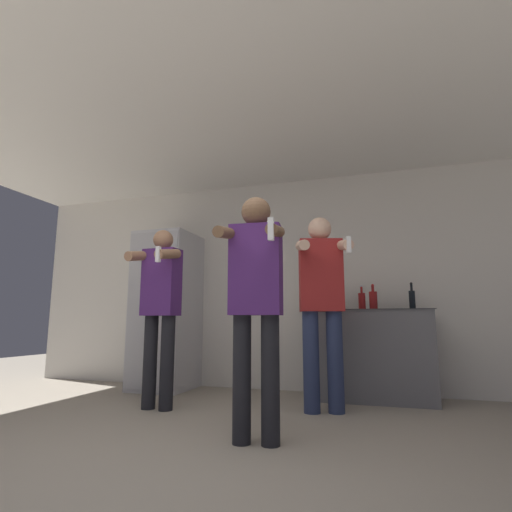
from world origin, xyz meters
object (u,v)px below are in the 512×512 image
(refrigerator, at_px, (167,310))
(bottle_clear_vodka, at_px, (318,302))
(person_woman_foreground, at_px, (256,294))
(person_spectator_back, at_px, (322,298))
(bottle_brown_liquor, at_px, (373,300))
(bottle_short_whiskey, at_px, (362,301))
(person_man_side, at_px, (160,303))
(bottle_green_wine, at_px, (412,299))

(refrigerator, distance_m, bottle_clear_vodka, 1.87)
(bottle_clear_vodka, xyz_separation_m, person_woman_foreground, (-0.16, -1.78, -0.03))
(person_spectator_back, bearing_deg, bottle_brown_liquor, 58.49)
(bottle_clear_vodka, height_order, bottle_short_whiskey, bottle_short_whiskey)
(bottle_clear_vodka, xyz_separation_m, person_man_side, (-1.35, -1.03, -0.04))
(refrigerator, distance_m, bottle_green_wine, 2.84)
(refrigerator, distance_m, person_woman_foreground, 2.45)
(bottle_clear_vodka, bearing_deg, person_spectator_back, -78.85)
(bottle_green_wine, distance_m, bottle_clear_vodka, 0.97)
(bottle_brown_liquor, relative_size, person_woman_foreground, 0.16)
(bottle_brown_liquor, distance_m, person_man_side, 2.19)
(bottle_brown_liquor, height_order, person_woman_foreground, person_woman_foreground)
(person_man_side, bearing_deg, bottle_brown_liquor, 28.13)
(bottle_green_wine, bearing_deg, person_spectator_back, -138.89)
(bottle_green_wine, distance_m, person_man_side, 2.54)
(refrigerator, bearing_deg, person_man_side, -63.23)
(bottle_green_wine, xyz_separation_m, person_spectator_back, (-0.83, -0.72, -0.02))
(bottle_clear_vodka, height_order, person_spectator_back, person_spectator_back)
(bottle_green_wine, height_order, bottle_clear_vodka, bottle_green_wine)
(person_woman_foreground, height_order, person_spectator_back, person_spectator_back)
(bottle_brown_liquor, bearing_deg, bottle_clear_vodka, -180.00)
(refrigerator, distance_m, person_spectator_back, 2.13)
(person_woman_foreground, bearing_deg, bottle_brown_liquor, 67.13)
(bottle_brown_liquor, bearing_deg, person_spectator_back, -121.51)
(bottle_brown_liquor, bearing_deg, person_man_side, -151.87)
(person_woman_foreground, relative_size, person_spectator_back, 0.95)
(bottle_green_wine, xyz_separation_m, person_woman_foreground, (-1.13, -1.78, -0.04))
(refrigerator, relative_size, person_man_side, 1.12)
(bottle_short_whiskey, xyz_separation_m, person_spectator_back, (-0.33, -0.72, -0.01))
(bottle_clear_vodka, distance_m, person_man_side, 1.70)
(person_woman_foreground, bearing_deg, person_spectator_back, 73.79)
(bottle_green_wine, height_order, bottle_brown_liquor, bottle_green_wine)
(bottle_short_whiskey, height_order, person_spectator_back, person_spectator_back)
(refrigerator, height_order, bottle_short_whiskey, refrigerator)
(refrigerator, distance_m, bottle_brown_liquor, 2.45)
(person_man_side, relative_size, person_spectator_back, 0.95)
(bottle_clear_vodka, distance_m, person_woman_foreground, 1.78)
(bottle_green_wine, height_order, person_spectator_back, person_spectator_back)
(bottle_clear_vodka, bearing_deg, bottle_brown_liquor, 0.00)
(bottle_green_wine, relative_size, bottle_clear_vodka, 1.16)
(person_spectator_back, bearing_deg, person_woman_foreground, -106.21)
(person_man_side, bearing_deg, person_woman_foreground, -32.04)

